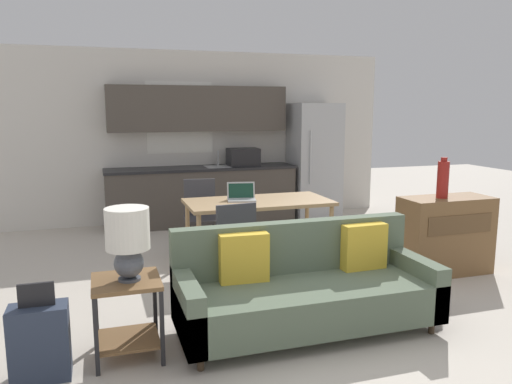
{
  "coord_description": "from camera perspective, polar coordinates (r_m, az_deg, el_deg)",
  "views": [
    {
      "loc": [
        -1.55,
        -3.36,
        1.81
      ],
      "look_at": [
        0.01,
        1.5,
        0.95
      ],
      "focal_mm": 35.0,
      "sensor_mm": 36.0,
      "label": 1
    }
  ],
  "objects": [
    {
      "name": "ground_plane",
      "position": [
        4.11,
        6.56,
        -16.58
      ],
      "size": [
        20.0,
        20.0,
        0.0
      ],
      "primitive_type": "plane",
      "color": "beige"
    },
    {
      "name": "laptop",
      "position": [
        5.73,
        -1.68,
        -0.44
      ],
      "size": [
        0.36,
        0.31,
        0.2
      ],
      "rotation": [
        0.0,
        0.0,
        -0.2
      ],
      "color": "#B7BABC",
      "rests_on": "dining_table"
    },
    {
      "name": "side_table",
      "position": [
        3.84,
        -14.52,
        -12.36
      ],
      "size": [
        0.48,
        0.48,
        0.59
      ],
      "color": "brown",
      "rests_on": "ground_plane"
    },
    {
      "name": "dining_chair_near_left",
      "position": [
        4.91,
        -2.74,
        -5.88
      ],
      "size": [
        0.46,
        0.46,
        0.92
      ],
      "rotation": [
        0.0,
        0.0,
        3.24
      ],
      "color": "#38383D",
      "rests_on": "ground_plane"
    },
    {
      "name": "refrigerator",
      "position": [
        8.39,
        6.67,
        3.58
      ],
      "size": [
        0.76,
        0.71,
        1.89
      ],
      "color": "#B7BABC",
      "rests_on": "ground_plane"
    },
    {
      "name": "credenza",
      "position": [
        5.9,
        20.79,
        -4.62
      ],
      "size": [
        1.0,
        0.46,
        0.85
      ],
      "color": "brown",
      "rests_on": "ground_plane"
    },
    {
      "name": "couch",
      "position": [
        4.2,
        5.53,
        -11.0
      ],
      "size": [
        2.11,
        0.8,
        0.86
      ],
      "color": "#3D2D1E",
      "rests_on": "ground_plane"
    },
    {
      "name": "vase",
      "position": [
        5.72,
        20.58,
        1.39
      ],
      "size": [
        0.12,
        0.12,
        0.44
      ],
      "color": "maroon",
      "rests_on": "credenza"
    },
    {
      "name": "table_lamp",
      "position": [
        3.66,
        -14.44,
        -5.09
      ],
      "size": [
        0.31,
        0.31,
        0.53
      ],
      "color": "#4C515B",
      "rests_on": "side_table"
    },
    {
      "name": "dining_table",
      "position": [
        5.73,
        0.25,
        -1.61
      ],
      "size": [
        1.64,
        0.81,
        0.77
      ],
      "color": "tan",
      "rests_on": "ground_plane"
    },
    {
      "name": "wall_back",
      "position": [
        8.15,
        -6.83,
        6.29
      ],
      "size": [
        6.4,
        0.07,
        2.7
      ],
      "color": "silver",
      "rests_on": "ground_plane"
    },
    {
      "name": "dining_chair_far_left",
      "position": [
        6.36,
        -6.33,
        -2.35
      ],
      "size": [
        0.46,
        0.46,
        0.92
      ],
      "rotation": [
        0.0,
        0.0,
        -0.1
      ],
      "color": "#38383D",
      "rests_on": "ground_plane"
    },
    {
      "name": "kitchen_counter",
      "position": [
        7.9,
        -6.21,
        2.49
      ],
      "size": [
        2.96,
        0.65,
        2.15
      ],
      "color": "#4C443D",
      "rests_on": "ground_plane"
    },
    {
      "name": "suitcase",
      "position": [
        3.77,
        -23.47,
        -15.43
      ],
      "size": [
        0.38,
        0.22,
        0.68
      ],
      "color": "#2D384C",
      "rests_on": "ground_plane"
    }
  ]
}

